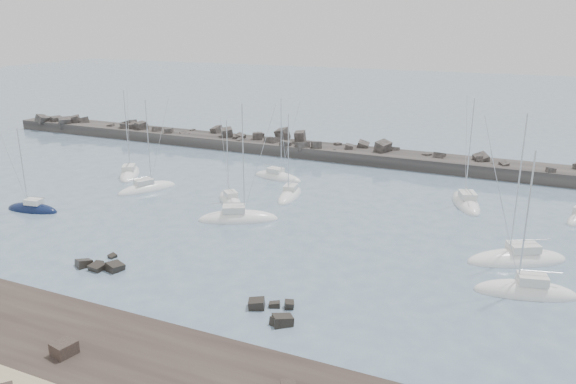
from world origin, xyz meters
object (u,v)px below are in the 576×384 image
at_px(sailboat_5, 230,201).
at_px(sailboat_10, 517,260).
at_px(sailboat_3, 147,189).
at_px(sailboat_8, 526,292).
at_px(sailboat_6, 290,196).
at_px(sailboat_4, 278,178).
at_px(sailboat_7, 238,219).
at_px(sailboat_9, 466,203).
at_px(sailboat_2, 33,210).
at_px(sailboat_1, 130,174).

distance_m(sailboat_5, sailboat_10, 33.62).
distance_m(sailboat_3, sailboat_8, 48.01).
relative_size(sailboat_3, sailboat_5, 1.17).
relative_size(sailboat_3, sailboat_8, 0.97).
relative_size(sailboat_6, sailboat_8, 0.88).
bearing_deg(sailboat_8, sailboat_4, 145.78).
relative_size(sailboat_7, sailboat_9, 1.02).
height_order(sailboat_2, sailboat_6, sailboat_6).
bearing_deg(sailboat_7, sailboat_8, -10.42).
distance_m(sailboat_1, sailboat_10, 53.45).
relative_size(sailboat_8, sailboat_9, 0.95).
bearing_deg(sailboat_3, sailboat_5, 1.44).
bearing_deg(sailboat_7, sailboat_9, 35.86).
xyz_separation_m(sailboat_2, sailboat_4, (20.38, 24.46, -0.01)).
xyz_separation_m(sailboat_9, sailboat_10, (6.66, -15.23, 0.00)).
height_order(sailboat_6, sailboat_10, sailboat_10).
distance_m(sailboat_6, sailboat_10, 28.96).
height_order(sailboat_3, sailboat_5, sailboat_3).
bearing_deg(sailboat_6, sailboat_10, -18.45).
relative_size(sailboat_3, sailboat_6, 1.11).
bearing_deg(sailboat_5, sailboat_1, 166.69).
distance_m(sailboat_4, sailboat_8, 40.56).
distance_m(sailboat_1, sailboat_6, 25.24).
height_order(sailboat_1, sailboat_10, sailboat_10).
height_order(sailboat_7, sailboat_8, sailboat_7).
xyz_separation_m(sailboat_1, sailboat_3, (6.91, -4.89, -0.00)).
distance_m(sailboat_2, sailboat_8, 53.95).
xyz_separation_m(sailboat_7, sailboat_8, (30.24, -5.56, 0.01)).
bearing_deg(sailboat_9, sailboat_4, 177.91).
xyz_separation_m(sailboat_1, sailboat_6, (25.23, 0.30, -0.00)).
xyz_separation_m(sailboat_6, sailboat_9, (20.82, 6.06, 0.01)).
height_order(sailboat_2, sailboat_10, sailboat_10).
height_order(sailboat_3, sailboat_10, sailboat_10).
xyz_separation_m(sailboat_1, sailboat_4, (20.19, 7.31, -0.01)).
relative_size(sailboat_8, sailboat_10, 0.88).
relative_size(sailboat_1, sailboat_2, 1.23).
relative_size(sailboat_6, sailboat_9, 0.83).
bearing_deg(sailboat_10, sailboat_4, 153.55).
distance_m(sailboat_9, sailboat_10, 16.62).
bearing_deg(sailboat_10, sailboat_2, -171.09).
bearing_deg(sailboat_10, sailboat_8, -81.21).
distance_m(sailboat_4, sailboat_7, 17.56).
bearing_deg(sailboat_6, sailboat_5, -140.30).
distance_m(sailboat_5, sailboat_7, 6.77).
height_order(sailboat_5, sailboat_6, sailboat_6).
xyz_separation_m(sailboat_6, sailboat_8, (28.50, -15.80, 0.02)).
xyz_separation_m(sailboat_5, sailboat_10, (33.34, -4.29, 0.01)).
xyz_separation_m(sailboat_1, sailboat_8, (53.73, -15.50, 0.02)).
height_order(sailboat_5, sailboat_10, sailboat_10).
bearing_deg(sailboat_3, sailboat_4, 42.56).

